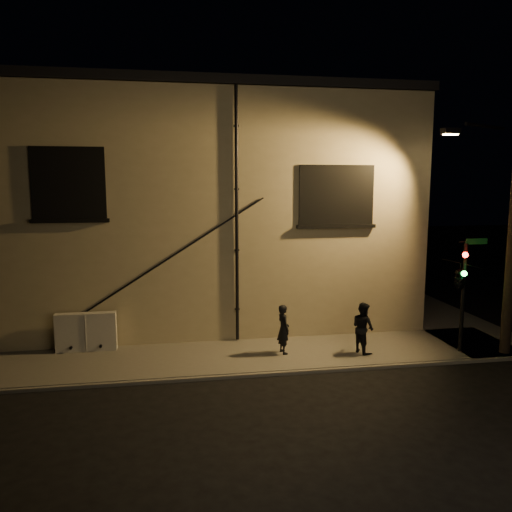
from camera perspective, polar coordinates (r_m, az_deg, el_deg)
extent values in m
plane|color=black|center=(14.82, 6.51, -13.06)|extent=(90.00, 90.00, 0.00)
cube|color=#585650|center=(15.70, -5.87, -11.57)|extent=(20.00, 3.00, 0.12)
cube|color=#585650|center=(24.25, 16.10, -4.71)|extent=(3.00, 16.00, 0.12)
cube|color=tan|center=(22.29, -7.33, 5.32)|extent=(16.00, 12.00, 8.50)
cube|color=black|center=(22.50, -7.54, 16.59)|extent=(16.20, 12.20, 0.30)
cube|color=black|center=(16.51, -20.63, 7.82)|extent=(2.20, 0.10, 2.20)
cube|color=#A5B28C|center=(16.53, -20.62, 7.82)|extent=(1.98, 0.05, 1.98)
cube|color=black|center=(17.14, 9.18, 6.91)|extent=(2.60, 0.10, 2.00)
cube|color=black|center=(17.15, 9.16, 6.91)|extent=(2.38, 0.05, 1.78)
cylinder|color=black|center=(16.34, -2.21, 4.52)|extent=(0.11, 0.11, 8.30)
cylinder|color=black|center=(16.37, -9.85, -0.20)|extent=(5.96, 0.04, 3.75)
cylinder|color=black|center=(16.36, -9.44, 0.02)|extent=(5.96, 0.04, 3.75)
cube|color=#B6B4AD|center=(16.83, -18.83, -8.21)|extent=(1.86, 0.31, 1.22)
imported|color=black|center=(15.71, 3.15, -8.33)|extent=(0.47, 0.62, 1.55)
imported|color=black|center=(16.09, 12.13, -8.00)|extent=(0.82, 0.93, 1.60)
cylinder|color=black|center=(16.89, 22.57, -4.46)|extent=(0.12, 0.12, 3.44)
imported|color=black|center=(16.54, 22.29, -2.12)|extent=(0.56, 2.10, 0.83)
sphere|color=#FF140C|center=(16.30, 22.81, 0.12)|extent=(0.17, 0.17, 0.17)
sphere|color=#14FF3F|center=(16.38, 22.70, -1.87)|extent=(0.17, 0.17, 0.17)
cube|color=#0C4C1E|center=(16.80, 23.92, 1.54)|extent=(0.70, 0.03, 0.18)
cylinder|color=black|center=(17.07, 24.73, 13.34)|extent=(1.93, 1.05, 0.10)
cube|color=black|center=(17.10, 21.37, 13.16)|extent=(0.55, 0.28, 0.18)
cube|color=#FFC672|center=(17.09, 21.35, 12.82)|extent=(0.42, 0.20, 0.04)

